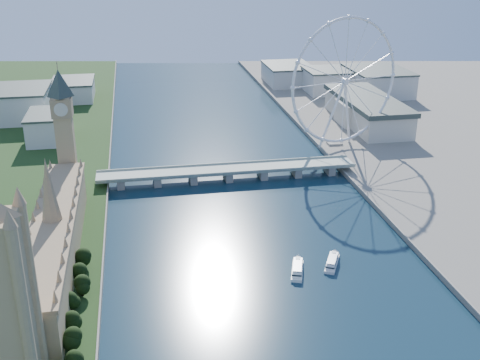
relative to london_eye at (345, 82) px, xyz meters
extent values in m
cube|color=tan|center=(-254.98, -300.08, -21.52)|extent=(22.00, 22.00, 86.00)
cube|color=tan|center=(-247.98, -185.08, -50.52)|extent=(24.00, 200.00, 28.00)
cone|color=#937A59|center=(-247.98, -185.08, -14.52)|extent=(12.00, 12.00, 40.00)
cube|color=tan|center=(-247.98, -77.08, -24.52)|extent=(13.00, 13.00, 80.00)
cube|color=#937A59|center=(-247.98, -77.08, 7.48)|extent=(15.00, 15.00, 14.00)
pyramid|color=#2D3833|center=(-247.98, -77.08, 35.48)|extent=(20.02, 20.02, 20.00)
cube|color=gray|center=(-119.98, -55.08, -59.02)|extent=(220.00, 22.00, 2.00)
cube|color=gray|center=(-209.98, -55.08, -63.77)|extent=(6.00, 20.00, 7.50)
cube|color=gray|center=(-179.98, -55.08, -63.77)|extent=(6.00, 20.00, 7.50)
cube|color=gray|center=(-149.98, -55.08, -63.77)|extent=(6.00, 20.00, 7.50)
cube|color=gray|center=(-119.98, -55.08, -63.77)|extent=(6.00, 20.00, 7.50)
cube|color=gray|center=(-89.98, -55.08, -63.77)|extent=(6.00, 20.00, 7.50)
cube|color=gray|center=(-59.98, -55.08, -63.77)|extent=(6.00, 20.00, 7.50)
cube|color=gray|center=(-29.98, -55.08, -63.77)|extent=(6.00, 20.00, 7.50)
torus|color=silver|center=(0.02, -0.08, 0.48)|extent=(113.60, 39.12, 118.60)
cylinder|color=silver|center=(0.02, -0.08, 0.48)|extent=(7.25, 6.61, 6.00)
cube|color=gray|center=(-2.98, 9.92, -63.52)|extent=(14.00, 10.00, 2.00)
cube|color=beige|center=(-279.98, 74.92, -51.52)|extent=(40.00, 60.00, 26.00)
cube|color=beige|center=(-319.98, 164.92, -48.52)|extent=(60.00, 80.00, 32.00)
cube|color=beige|center=(-269.98, 244.92, -53.52)|extent=(50.00, 70.00, 22.00)
cube|color=beige|center=(60.02, 224.92, -50.52)|extent=(60.00, 60.00, 28.00)
cube|color=beige|center=(120.02, 204.92, -49.52)|extent=(70.00, 90.00, 30.00)
cube|color=beige|center=(20.02, 284.92, -52.52)|extent=(60.00, 80.00, 24.00)
camera|label=1|loc=(-194.36, -527.95, 122.78)|focal=45.00mm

